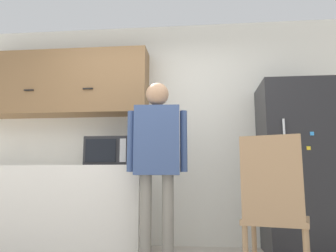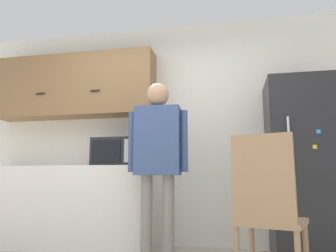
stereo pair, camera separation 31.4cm
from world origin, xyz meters
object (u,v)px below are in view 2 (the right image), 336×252
chair (267,206)px  microwave (116,152)px  refrigerator (305,166)px  person (158,150)px

chair → microwave: bearing=-18.0°
microwave → refrigerator: 2.04m
microwave → person: 0.77m
chair → refrigerator: bearing=-96.3°
microwave → chair: (1.54, -1.11, -0.49)m
person → chair: 1.23m
microwave → chair: size_ratio=0.44×
microwave → refrigerator: refrigerator is taller
person → refrigerator: size_ratio=0.96×
refrigerator → chair: size_ratio=1.66×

